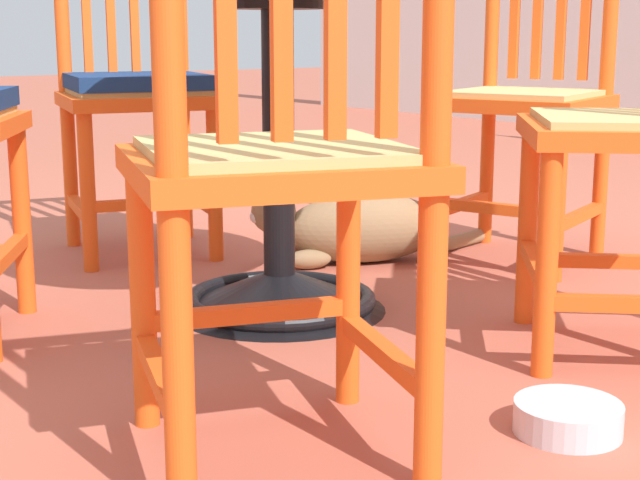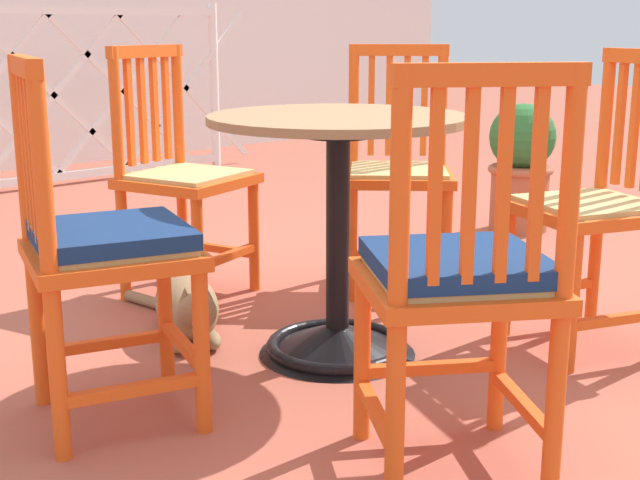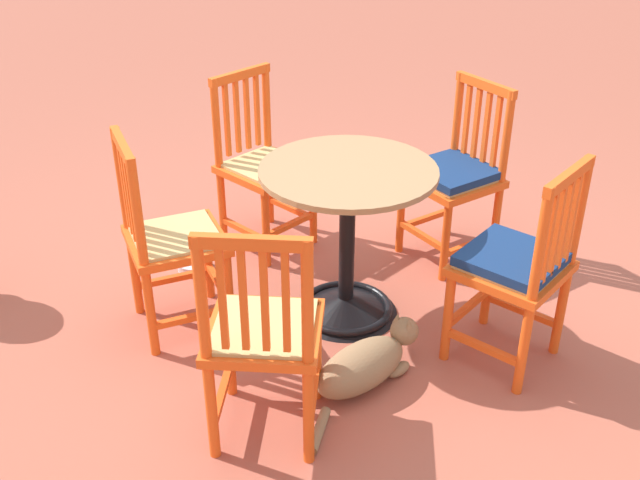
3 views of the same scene
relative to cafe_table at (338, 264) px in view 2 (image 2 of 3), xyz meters
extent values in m
plane|color=#AD5642|center=(0.13, 0.06, -0.28)|extent=(24.00, 24.00, 0.00)
cylinder|color=white|center=(1.91, 3.28, 0.28)|extent=(0.06, 0.06, 1.13)
cube|color=white|center=(0.46, 3.28, -0.22)|extent=(2.90, 0.04, 0.05)
cube|color=white|center=(0.46, 3.28, 0.79)|extent=(2.90, 0.04, 0.05)
cube|color=white|center=(0.70, 3.28, 0.28)|extent=(1.03, 0.02, 1.03)
cube|color=white|center=(1.18, 3.28, 0.28)|extent=(1.03, 0.02, 1.03)
cube|color=white|center=(1.67, 3.28, 0.28)|extent=(1.03, 0.02, 1.03)
cube|color=white|center=(0.70, 3.28, 0.28)|extent=(1.03, 0.02, 1.03)
cube|color=white|center=(1.18, 3.28, 0.28)|extent=(1.03, 0.02, 1.03)
cube|color=white|center=(1.67, 3.28, 0.28)|extent=(1.03, 0.02, 1.03)
cone|color=black|center=(0.00, 0.00, -0.23)|extent=(0.48, 0.48, 0.10)
torus|color=black|center=(0.00, 0.00, -0.26)|extent=(0.44, 0.44, 0.04)
cylinder|color=black|center=(0.00, 0.00, 0.09)|extent=(0.07, 0.07, 0.66)
cylinder|color=black|center=(0.00, 0.00, 0.40)|extent=(0.20, 0.20, 0.04)
cylinder|color=#9E754C|center=(0.00, 0.00, 0.43)|extent=(0.76, 0.76, 0.02)
cylinder|color=#EA5619|center=(-0.51, 0.16, -0.06)|extent=(0.04, 0.04, 0.45)
cylinder|color=#EA5619|center=(-0.61, -0.16, -0.06)|extent=(0.04, 0.04, 0.45)
cylinder|color=#EA5619|center=(-0.83, 0.26, 0.17)|extent=(0.04, 0.04, 0.91)
cylinder|color=#EA5619|center=(-0.93, -0.06, 0.17)|extent=(0.04, 0.04, 0.91)
cube|color=#EA5619|center=(-0.67, 0.21, -0.14)|extent=(0.33, 0.13, 0.03)
cube|color=#EA5619|center=(-0.77, -0.11, -0.14)|extent=(0.33, 0.13, 0.03)
cube|color=#EA5619|center=(-0.56, 0.00, -0.11)|extent=(0.13, 0.33, 0.03)
cube|color=#EA5619|center=(-0.72, 0.05, 0.15)|extent=(0.50, 0.50, 0.04)
cube|color=tan|center=(-0.72, 0.05, 0.17)|extent=(0.44, 0.44, 0.02)
cube|color=#EA5619|center=(-0.85, 0.20, 0.40)|extent=(0.03, 0.03, 0.39)
cube|color=#EA5619|center=(-0.87, 0.13, 0.40)|extent=(0.03, 0.03, 0.39)
cube|color=#EA5619|center=(-0.89, 0.07, 0.40)|extent=(0.03, 0.03, 0.39)
cube|color=#EA5619|center=(-0.91, 0.00, 0.40)|extent=(0.03, 0.03, 0.39)
cube|color=#EA5619|center=(-0.88, 0.10, 0.61)|extent=(0.15, 0.37, 0.04)
cube|color=navy|center=(-0.72, 0.05, 0.20)|extent=(0.45, 0.45, 0.04)
cylinder|color=#EA5619|center=(-0.35, -0.45, -0.06)|extent=(0.04, 0.04, 0.45)
cylinder|color=#EA5619|center=(-0.06, -0.64, -0.06)|extent=(0.04, 0.04, 0.45)
cylinder|color=#EA5619|center=(-0.53, -0.73, 0.17)|extent=(0.04, 0.04, 0.91)
cylinder|color=#EA5619|center=(-0.25, -0.92, 0.17)|extent=(0.04, 0.04, 0.91)
cube|color=#EA5619|center=(-0.44, -0.59, -0.14)|extent=(0.21, 0.30, 0.03)
cube|color=#EA5619|center=(-0.16, -0.78, -0.14)|extent=(0.21, 0.30, 0.03)
cube|color=#EA5619|center=(-0.20, -0.55, -0.11)|extent=(0.30, 0.21, 0.03)
cube|color=#EA5619|center=(-0.30, -0.69, 0.15)|extent=(0.55, 0.55, 0.04)
cube|color=tan|center=(-0.30, -0.69, 0.17)|extent=(0.49, 0.49, 0.02)
cube|color=#EA5619|center=(-0.48, -0.77, 0.40)|extent=(0.03, 0.03, 0.39)
cube|color=#EA5619|center=(-0.42, -0.81, 0.40)|extent=(0.03, 0.03, 0.39)
cube|color=#EA5619|center=(-0.36, -0.85, 0.40)|extent=(0.03, 0.03, 0.39)
cube|color=#EA5619|center=(-0.31, -0.88, 0.40)|extent=(0.03, 0.03, 0.39)
cube|color=#EA5619|center=(-0.39, -0.83, 0.61)|extent=(0.33, 0.24, 0.04)
cube|color=navy|center=(-0.30, -0.69, 0.20)|extent=(0.50, 0.50, 0.04)
cylinder|color=#EA5619|center=(0.39, -0.56, -0.06)|extent=(0.04, 0.04, 0.45)
cylinder|color=#EA5619|center=(0.52, -0.24, -0.06)|extent=(0.04, 0.04, 0.45)
cylinder|color=#EA5619|center=(0.84, -0.37, 0.17)|extent=(0.04, 0.04, 0.91)
cube|color=#EA5619|center=(0.55, -0.62, -0.14)|extent=(0.33, 0.15, 0.03)
cube|color=#EA5619|center=(0.68, -0.31, -0.14)|extent=(0.33, 0.15, 0.03)
cube|color=#EA5619|center=(0.46, -0.40, -0.11)|extent=(0.15, 0.33, 0.03)
cube|color=#EA5619|center=(0.62, -0.46, 0.15)|extent=(0.52, 0.52, 0.04)
cube|color=tan|center=(0.62, -0.46, 0.17)|extent=(0.45, 0.45, 0.02)
cube|color=#EA5619|center=(0.79, -0.49, 0.40)|extent=(0.03, 0.03, 0.39)
cube|color=#EA5619|center=(0.81, -0.43, 0.40)|extent=(0.03, 0.03, 0.39)
cylinder|color=#EA5619|center=(0.65, 0.12, -0.06)|extent=(0.04, 0.04, 0.45)
cylinder|color=#EA5619|center=(0.41, 0.36, -0.06)|extent=(0.04, 0.04, 0.45)
cylinder|color=#EA5619|center=(0.89, 0.36, 0.17)|extent=(0.04, 0.04, 0.91)
cylinder|color=#EA5619|center=(0.65, 0.60, 0.17)|extent=(0.04, 0.04, 0.91)
cube|color=#EA5619|center=(0.77, 0.24, -0.14)|extent=(0.26, 0.26, 0.03)
cube|color=#EA5619|center=(0.53, 0.48, -0.14)|extent=(0.26, 0.26, 0.03)
cube|color=#EA5619|center=(0.53, 0.24, -0.11)|extent=(0.26, 0.26, 0.03)
cube|color=#EA5619|center=(0.65, 0.36, 0.15)|extent=(0.57, 0.57, 0.04)
cube|color=tan|center=(0.65, 0.36, 0.17)|extent=(0.49, 0.49, 0.02)
cube|color=#EA5619|center=(0.84, 0.40, 0.40)|extent=(0.03, 0.03, 0.39)
cube|color=#EA5619|center=(0.79, 0.45, 0.40)|extent=(0.03, 0.03, 0.39)
cube|color=#EA5619|center=(0.74, 0.50, 0.40)|extent=(0.03, 0.03, 0.39)
cube|color=#EA5619|center=(0.70, 0.55, 0.40)|extent=(0.03, 0.03, 0.39)
cube|color=#EA5619|center=(0.77, 0.48, 0.61)|extent=(0.29, 0.29, 0.04)
cylinder|color=#EA5619|center=(0.23, 0.70, -0.06)|extent=(0.04, 0.04, 0.45)
cylinder|color=#EA5619|center=(-0.10, 0.59, -0.06)|extent=(0.04, 0.04, 0.45)
cylinder|color=#EA5619|center=(0.12, 1.02, 0.17)|extent=(0.04, 0.04, 0.91)
cylinder|color=#EA5619|center=(-0.20, 0.92, 0.17)|extent=(0.04, 0.04, 0.91)
cube|color=#EA5619|center=(0.17, 0.86, -0.14)|extent=(0.13, 0.33, 0.03)
cube|color=#EA5619|center=(-0.15, 0.75, -0.14)|extent=(0.13, 0.33, 0.03)
cube|color=#EA5619|center=(0.06, 0.64, -0.11)|extent=(0.33, 0.13, 0.03)
cube|color=#EA5619|center=(0.01, 0.81, 0.15)|extent=(0.50, 0.50, 0.04)
cube|color=tan|center=(0.01, 0.81, 0.17)|extent=(0.44, 0.44, 0.02)
cube|color=#EA5619|center=(0.06, 1.00, 0.40)|extent=(0.03, 0.03, 0.39)
cube|color=#EA5619|center=(-0.01, 0.98, 0.40)|extent=(0.03, 0.03, 0.39)
cube|color=#EA5619|center=(-0.07, 0.96, 0.40)|extent=(0.03, 0.03, 0.39)
cube|color=#EA5619|center=(-0.14, 0.94, 0.40)|extent=(0.03, 0.03, 0.39)
cube|color=#EA5619|center=(-0.04, 0.97, 0.61)|extent=(0.37, 0.15, 0.04)
ellipsoid|color=#8E704C|center=(-0.24, 0.46, -0.19)|extent=(0.38, 0.48, 0.19)
ellipsoid|color=silver|center=(-0.28, 0.37, -0.20)|extent=(0.21, 0.23, 0.14)
sphere|color=#8E704C|center=(-0.35, 0.24, -0.13)|extent=(0.12, 0.12, 0.12)
ellipsoid|color=silver|center=(-0.37, 0.20, -0.15)|extent=(0.07, 0.06, 0.04)
cone|color=#8E704C|center=(-0.31, 0.24, -0.08)|extent=(0.04, 0.04, 0.04)
cone|color=#8E704C|center=(-0.37, 0.27, -0.08)|extent=(0.04, 0.04, 0.04)
ellipsoid|color=#8E704C|center=(-0.26, 0.29, -0.26)|extent=(0.10, 0.13, 0.05)
ellipsoid|color=#8E704C|center=(-0.36, 0.34, -0.26)|extent=(0.10, 0.13, 0.05)
cylinder|color=#8E704C|center=(-0.19, 0.79, -0.26)|extent=(0.07, 0.22, 0.04)
cylinder|color=#B25B3D|center=(1.82, 0.62, -0.12)|extent=(0.28, 0.28, 0.32)
torus|color=#B25B3D|center=(1.82, 0.62, 0.02)|extent=(0.32, 0.32, 0.04)
sphere|color=#2D6B33|center=(1.82, 0.62, 0.18)|extent=(0.32, 0.32, 0.32)
cylinder|color=silver|center=(0.84, -0.06, -0.26)|extent=(0.17, 0.17, 0.05)
camera|label=1|loc=(1.72, -1.27, 0.33)|focal=54.95mm
camera|label=2|loc=(-1.74, -1.83, 0.69)|focal=49.05mm
camera|label=3|loc=(-0.99, 2.74, 1.74)|focal=42.58mm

